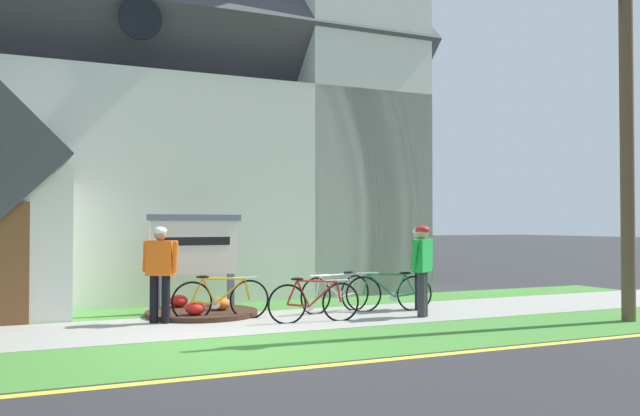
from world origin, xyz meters
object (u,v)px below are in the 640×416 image
bicycle_green (314,301)px  bicycle_orange (336,293)px  church_sign (195,248)px  roadside_conifer (373,110)px  bicycle_yellow (221,299)px  cyclist_in_green_jersey (422,264)px  utility_pole (622,65)px  cyclist_in_orange_jersey (419,262)px  bicycle_white (389,293)px  cyclist_in_blue_jersey (160,267)px

bicycle_green → bicycle_orange: bearing=47.8°
church_sign → roadside_conifer: bearing=39.6°
bicycle_yellow → bicycle_orange: (2.34, 0.09, -0.00)m
church_sign → bicycle_green: bearing=-54.3°
cyclist_in_green_jersey → utility_pole: size_ratio=0.21×
cyclist_in_orange_jersey → roadside_conifer: 9.34m
cyclist_in_orange_jersey → church_sign: bearing=160.4°
bicycle_white → bicycle_orange: bearing=163.4°
cyclist_in_orange_jersey → cyclist_in_blue_jersey: 5.10m
church_sign → bicycle_green: size_ratio=1.13×
bicycle_yellow → cyclist_in_green_jersey: bearing=-18.8°
roadside_conifer → cyclist_in_green_jersey: bearing=-113.6°
church_sign → cyclist_in_blue_jersey: church_sign is taller
bicycle_green → cyclist_in_blue_jersey: bearing=158.5°
bicycle_yellow → utility_pole: size_ratio=0.21×
cyclist_in_orange_jersey → roadside_conifer: bearing=67.2°
church_sign → cyclist_in_orange_jersey: size_ratio=1.16×
bicycle_green → cyclist_in_blue_jersey: size_ratio=1.01×
bicycle_white → utility_pole: 5.94m
bicycle_orange → cyclist_in_blue_jersey: (-3.41, -0.06, 0.61)m
cyclist_in_blue_jersey → cyclist_in_orange_jersey: bearing=-3.1°
bicycle_yellow → bicycle_white: (3.36, -0.21, -0.01)m
bicycle_white → roadside_conifer: bearing=63.0°
roadside_conifer → church_sign: bearing=-140.4°
bicycle_orange → bicycle_white: bearing=-16.6°
church_sign → utility_pole: (6.59, -4.36, 3.29)m
church_sign → utility_pole: bearing=-33.5°
bicycle_orange → utility_pole: size_ratio=0.20×
cyclist_in_green_jersey → utility_pole: (2.93, -1.94, 3.55)m
roadside_conifer → utility_pole: bearing=-94.2°
bicycle_white → cyclist_in_green_jersey: (0.13, -0.97, 0.62)m
church_sign → cyclist_in_green_jersey: bearing=-33.5°
bicycle_green → cyclist_in_green_jersey: size_ratio=1.00×
church_sign → cyclist_in_blue_jersey: size_ratio=1.14×
bicycle_yellow → cyclist_in_green_jersey: cyclist_in_green_jersey is taller
church_sign → bicycle_white: size_ratio=1.15×
bicycle_yellow → roadside_conifer: size_ratio=0.20×
bicycle_orange → utility_pole: (4.08, -3.21, 4.16)m
bicycle_green → utility_pole: utility_pole is taller
bicycle_orange → cyclist_in_orange_jersey: size_ratio=1.01×
church_sign → bicycle_orange: 2.89m
cyclist_in_orange_jersey → utility_pole: bearing=-50.1°
cyclist_in_orange_jersey → roadside_conifer: size_ratio=0.19×
cyclist_in_blue_jersey → cyclist_in_green_jersey: bearing=-14.9°
bicycle_green → cyclist_in_orange_jersey: cyclist_in_orange_jersey is taller
church_sign → bicycle_yellow: 1.52m
bicycle_yellow → cyclist_in_blue_jersey: size_ratio=1.05×
utility_pole → roadside_conifer: 10.50m
cyclist_in_blue_jersey → roadside_conifer: size_ratio=0.19×
bicycle_orange → roadside_conifer: (4.86, 7.23, 5.03)m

